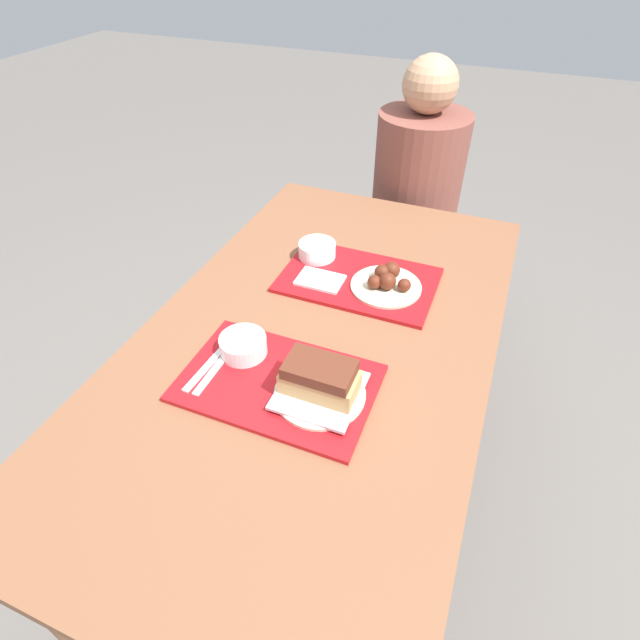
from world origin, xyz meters
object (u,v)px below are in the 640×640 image
(brisket_sandwich_plate, at_px, (320,383))
(person_seated_across, at_px, (419,171))
(bowl_coleslaw_near, at_px, (243,344))
(tray_near, at_px, (278,383))
(wings_plate_far, at_px, (387,281))
(bowl_coleslaw_far, at_px, (317,249))
(tray_far, at_px, (358,280))

(brisket_sandwich_plate, relative_size, person_seated_across, 0.29)
(bowl_coleslaw_near, xyz_separation_m, person_seated_across, (0.16, 1.13, -0.00))
(bowl_coleslaw_near, bearing_deg, person_seated_across, 81.93)
(tray_near, xyz_separation_m, bowl_coleslaw_near, (-0.12, 0.06, 0.03))
(bowl_coleslaw_near, distance_m, wings_plate_far, 0.46)
(tray_near, bearing_deg, person_seated_across, 87.88)
(bowl_coleslaw_near, distance_m, brisket_sandwich_plate, 0.23)
(wings_plate_far, bearing_deg, person_seated_across, 96.52)
(bowl_coleslaw_far, distance_m, person_seated_across, 0.69)
(tray_near, xyz_separation_m, brisket_sandwich_plate, (0.10, -0.00, 0.04))
(brisket_sandwich_plate, xyz_separation_m, bowl_coleslaw_far, (-0.21, 0.51, -0.01))
(tray_far, bearing_deg, wings_plate_far, -5.69)
(tray_far, bearing_deg, bowl_coleslaw_far, 157.95)
(bowl_coleslaw_near, bearing_deg, tray_far, 67.86)
(tray_near, distance_m, person_seated_across, 1.19)
(tray_near, relative_size, tray_far, 1.00)
(tray_near, distance_m, bowl_coleslaw_near, 0.13)
(brisket_sandwich_plate, height_order, bowl_coleslaw_far, brisket_sandwich_plate)
(bowl_coleslaw_near, xyz_separation_m, brisket_sandwich_plate, (0.22, -0.06, 0.01))
(brisket_sandwich_plate, height_order, wings_plate_far, brisket_sandwich_plate)
(tray_far, distance_m, wings_plate_far, 0.09)
(wings_plate_far, bearing_deg, tray_far, 174.31)
(person_seated_across, bearing_deg, tray_far, -90.03)
(brisket_sandwich_plate, relative_size, bowl_coleslaw_far, 1.80)
(bowl_coleslaw_near, relative_size, brisket_sandwich_plate, 0.55)
(tray_far, bearing_deg, brisket_sandwich_plate, -82.40)
(tray_near, bearing_deg, brisket_sandwich_plate, -0.77)
(tray_far, xyz_separation_m, wings_plate_far, (0.09, -0.01, 0.03))
(wings_plate_far, relative_size, person_seated_across, 0.28)
(bowl_coleslaw_near, relative_size, bowl_coleslaw_far, 1.00)
(person_seated_across, bearing_deg, bowl_coleslaw_far, -102.87)
(tray_far, height_order, bowl_coleslaw_far, bowl_coleslaw_far)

